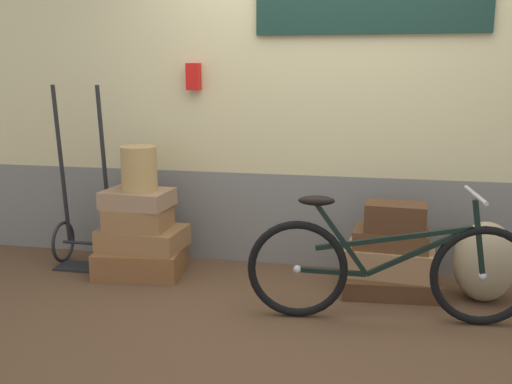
% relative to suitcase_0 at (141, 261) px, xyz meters
% --- Properties ---
extents(ground, '(9.71, 5.20, 0.06)m').
position_rel_suitcase_0_xyz_m(ground, '(1.28, -0.32, -0.13)').
color(ground, '#513823').
extents(station_building, '(7.71, 0.74, 2.60)m').
position_rel_suitcase_0_xyz_m(station_building, '(1.29, 0.53, 1.21)').
color(station_building, slate).
rests_on(station_building, ground).
extents(suitcase_0, '(0.67, 0.53, 0.19)m').
position_rel_suitcase_0_xyz_m(suitcase_0, '(0.00, 0.00, 0.00)').
color(suitcase_0, brown).
rests_on(suitcase_0, ground).
extents(suitcase_1, '(0.63, 0.45, 0.15)m').
position_rel_suitcase_0_xyz_m(suitcase_1, '(0.01, 0.03, 0.17)').
color(suitcase_1, olive).
rests_on(suitcase_1, suitcase_0).
extents(suitcase_2, '(0.44, 0.36, 0.16)m').
position_rel_suitcase_0_xyz_m(suitcase_2, '(-0.01, 0.01, 0.33)').
color(suitcase_2, olive).
rests_on(suitcase_2, suitcase_1).
extents(suitcase_3, '(0.50, 0.39, 0.13)m').
position_rel_suitcase_0_xyz_m(suitcase_3, '(-0.01, 0.02, 0.48)').
color(suitcase_3, '#937051').
rests_on(suitcase_3, suitcase_2).
extents(suitcase_4, '(0.69, 0.46, 0.12)m').
position_rel_suitcase_0_xyz_m(suitcase_4, '(1.83, -0.01, -0.04)').
color(suitcase_4, '#4C2D19').
rests_on(suitcase_4, ground).
extents(suitcase_5, '(0.62, 0.41, 0.19)m').
position_rel_suitcase_0_xyz_m(suitcase_5, '(1.82, 0.02, 0.12)').
color(suitcase_5, '#9E754C').
rests_on(suitcase_5, suitcase_4).
extents(suitcase_6, '(0.52, 0.33, 0.13)m').
position_rel_suitcase_0_xyz_m(suitcase_6, '(1.82, 0.02, 0.28)').
color(suitcase_6, brown).
rests_on(suitcase_6, suitcase_5).
extents(suitcase_7, '(0.42, 0.28, 0.19)m').
position_rel_suitcase_0_xyz_m(suitcase_7, '(1.84, -0.01, 0.44)').
color(suitcase_7, '#4C2D19').
rests_on(suitcase_7, suitcase_6).
extents(wicker_basket, '(0.26, 0.26, 0.33)m').
position_rel_suitcase_0_xyz_m(wicker_basket, '(0.01, 0.01, 0.70)').
color(wicker_basket, '#A8844C').
rests_on(wicker_basket, suitcase_3).
extents(luggage_trolley, '(0.44, 0.38, 1.39)m').
position_rel_suitcase_0_xyz_m(luggage_trolley, '(-0.50, 0.12, 0.20)').
color(luggage_trolley, black).
rests_on(luggage_trolley, ground).
extents(burlap_sack, '(0.40, 0.34, 0.54)m').
position_rel_suitcase_0_xyz_m(burlap_sack, '(2.42, -0.03, 0.17)').
color(burlap_sack, '#9E8966').
rests_on(burlap_sack, ground).
extents(bicycle, '(1.71, 0.46, 0.81)m').
position_rel_suitcase_0_xyz_m(bicycle, '(1.79, -0.48, 0.24)').
color(bicycle, black).
rests_on(bicycle, ground).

